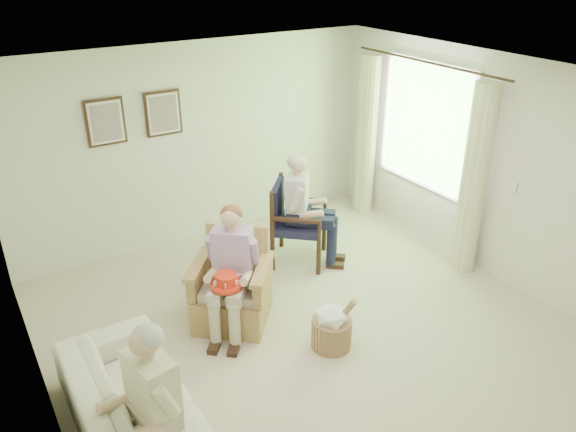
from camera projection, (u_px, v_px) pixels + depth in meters
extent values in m
plane|color=#C0B59A|center=(318.00, 338.00, 5.74)|extent=(5.50, 5.50, 0.00)
cube|color=silver|center=(199.00, 144.00, 7.26)|extent=(5.00, 0.04, 2.60)
cube|color=silver|center=(33.00, 310.00, 3.98)|extent=(0.04, 5.50, 2.60)
cube|color=silver|center=(501.00, 172.00, 6.36)|extent=(0.04, 5.50, 2.60)
cube|color=white|center=(325.00, 84.00, 4.60)|extent=(5.00, 5.50, 0.02)
cube|color=#2D6B23|center=(426.00, 125.00, 7.15)|extent=(0.02, 1.40, 1.50)
cube|color=white|center=(432.00, 63.00, 6.81)|extent=(0.04, 1.52, 0.06)
cube|color=white|center=(419.00, 182.00, 7.49)|extent=(0.04, 1.52, 0.06)
cylinder|color=#382114|center=(427.00, 62.00, 6.76)|extent=(0.03, 2.50, 0.03)
cylinder|color=beige|center=(474.00, 181.00, 6.52)|extent=(0.34, 0.34, 2.30)
cylinder|color=beige|center=(366.00, 137.00, 8.01)|extent=(0.34, 0.34, 2.30)
cube|color=#382114|center=(105.00, 122.00, 6.48)|extent=(0.45, 0.03, 0.55)
cube|color=silver|center=(106.00, 122.00, 6.47)|extent=(0.39, 0.01, 0.49)
cube|color=tan|center=(106.00, 123.00, 6.46)|extent=(0.33, 0.01, 0.43)
cube|color=#382114|center=(163.00, 113.00, 6.82)|extent=(0.45, 0.03, 0.55)
cube|color=silver|center=(164.00, 114.00, 6.80)|extent=(0.39, 0.01, 0.49)
cube|color=tan|center=(164.00, 114.00, 6.79)|extent=(0.33, 0.01, 0.43)
cube|color=tan|center=(233.00, 305.00, 5.94)|extent=(0.73, 0.71, 0.38)
cube|color=beige|center=(233.00, 287.00, 5.82)|extent=(0.56, 0.54, 0.09)
cube|color=tan|center=(218.00, 252.00, 5.95)|extent=(0.67, 0.21, 0.57)
cube|color=tan|center=(201.00, 287.00, 5.63)|extent=(0.09, 0.65, 0.27)
cube|color=tan|center=(260.00, 269.00, 5.96)|extent=(0.09, 0.65, 0.27)
cylinder|color=black|center=(291.00, 260.00, 6.71)|extent=(0.06, 0.06, 0.45)
cylinder|color=black|center=(332.00, 247.00, 7.00)|extent=(0.06, 0.06, 0.45)
cylinder|color=black|center=(267.00, 241.00, 7.14)|extent=(0.06, 0.06, 0.45)
cylinder|color=black|center=(307.00, 229.00, 7.43)|extent=(0.06, 0.06, 0.45)
cube|color=#181836|center=(299.00, 225.00, 6.95)|extent=(0.59, 0.57, 0.10)
cube|color=#181836|center=(288.00, 197.00, 7.04)|extent=(0.55, 0.07, 0.51)
imported|color=white|center=(143.00, 417.00, 4.36)|extent=(2.25, 0.88, 0.66)
cube|color=#BDB198|center=(232.00, 274.00, 5.75)|extent=(0.40, 0.26, 0.16)
cube|color=#BF96D5|center=(230.00, 250.00, 5.64)|extent=(0.39, 0.24, 0.46)
sphere|color=#DDAD8E|center=(229.00, 217.00, 5.47)|extent=(0.21, 0.21, 0.21)
ellipsoid|color=brown|center=(227.00, 214.00, 5.48)|extent=(0.22, 0.22, 0.18)
cube|color=#BDB198|center=(233.00, 292.00, 5.56)|extent=(0.14, 0.44, 0.13)
cube|color=#BDB198|center=(251.00, 286.00, 5.65)|extent=(0.14, 0.44, 0.13)
cylinder|color=#BDB198|center=(244.00, 323.00, 5.52)|extent=(0.12, 0.12, 0.48)
cylinder|color=#BDB198|center=(261.00, 317.00, 5.62)|extent=(0.12, 0.12, 0.48)
cube|color=#171A34|center=(299.00, 213.00, 6.88)|extent=(0.40, 0.26, 0.16)
cube|color=silver|center=(299.00, 192.00, 6.78)|extent=(0.39, 0.24, 0.46)
sphere|color=#DDAD8E|center=(299.00, 163.00, 6.61)|extent=(0.21, 0.21, 0.21)
ellipsoid|color=#B7B2AD|center=(298.00, 161.00, 6.61)|extent=(0.22, 0.22, 0.18)
cube|color=#171A34|center=(302.00, 226.00, 6.69)|extent=(0.14, 0.44, 0.13)
cube|color=#171A34|center=(316.00, 222.00, 6.79)|extent=(0.14, 0.44, 0.13)
cylinder|color=#171A34|center=(311.00, 254.00, 6.67)|extent=(0.12, 0.12, 0.56)
cylinder|color=#171A34|center=(325.00, 250.00, 6.76)|extent=(0.12, 0.12, 0.56)
cube|color=beige|center=(150.00, 414.00, 4.07)|extent=(0.42, 0.26, 0.16)
cube|color=beige|center=(144.00, 383.00, 3.97)|extent=(0.41, 0.24, 0.46)
sphere|color=#DDAD8E|center=(139.00, 341.00, 3.80)|extent=(0.21, 0.21, 0.21)
ellipsoid|color=#B7B2AD|center=(137.00, 337.00, 3.80)|extent=(0.22, 0.22, 0.18)
cylinder|color=red|center=(226.00, 285.00, 5.48)|extent=(0.31, 0.31, 0.04)
cylinder|color=red|center=(226.00, 280.00, 5.46)|extent=(0.21, 0.21, 0.12)
cube|color=white|center=(236.00, 277.00, 5.51)|extent=(0.04, 0.01, 0.05)
cube|color=white|center=(227.00, 274.00, 5.56)|extent=(0.03, 0.04, 0.05)
cube|color=white|center=(217.00, 277.00, 5.50)|extent=(0.03, 0.04, 0.05)
cube|color=white|center=(216.00, 283.00, 5.40)|extent=(0.04, 0.01, 0.05)
cube|color=white|center=(225.00, 286.00, 5.36)|extent=(0.03, 0.04, 0.05)
cube|color=white|center=(236.00, 283.00, 5.41)|extent=(0.03, 0.04, 0.05)
cylinder|color=tan|center=(331.00, 333.00, 5.57)|extent=(0.44, 0.44, 0.31)
ellipsoid|color=white|center=(332.00, 316.00, 5.48)|extent=(0.36, 0.36, 0.21)
cylinder|color=#A57F56|center=(342.00, 316.00, 5.49)|extent=(0.16, 0.29, 0.47)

